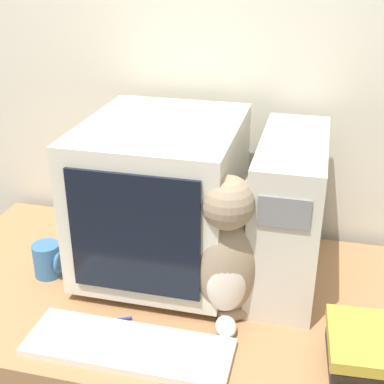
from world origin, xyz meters
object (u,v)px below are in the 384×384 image
at_px(crt_monitor, 163,196).
at_px(keyboard, 129,347).
at_px(book_stack, 363,352).
at_px(pen, 104,322).
at_px(computer_tower, 288,212).
at_px(cat, 226,254).
at_px(mug, 48,260).

height_order(crt_monitor, keyboard, crt_monitor).
bearing_deg(book_stack, pen, 178.44).
height_order(computer_tower, book_stack, computer_tower).
distance_m(computer_tower, cat, 0.25).
bearing_deg(book_stack, mug, 167.81).
bearing_deg(pen, cat, 22.09).
xyz_separation_m(pen, mug, (-0.23, 0.17, 0.04)).
xyz_separation_m(crt_monitor, pen, (-0.07, -0.30, -0.22)).
bearing_deg(cat, pen, -172.59).
bearing_deg(keyboard, book_stack, 6.36).
height_order(cat, book_stack, cat).
bearing_deg(crt_monitor, pen, -103.21).
bearing_deg(keyboard, mug, 143.51).
bearing_deg(mug, keyboard, -36.49).
height_order(computer_tower, mug, computer_tower).
bearing_deg(pen, keyboard, -38.87).
bearing_deg(crt_monitor, keyboard, -86.39).
height_order(computer_tower, pen, computer_tower).
bearing_deg(pen, book_stack, -1.56).
height_order(crt_monitor, computer_tower, crt_monitor).
height_order(keyboard, mug, mug).
relative_size(keyboard, mug, 4.97).
height_order(pen, mug, mug).
bearing_deg(cat, crt_monitor, 125.16).
height_order(computer_tower, cat, computer_tower).
bearing_deg(pen, mug, 144.50).
relative_size(computer_tower, keyboard, 0.94).
bearing_deg(book_stack, computer_tower, 120.42).
distance_m(crt_monitor, mug, 0.38).
distance_m(cat, mug, 0.54).
height_order(crt_monitor, cat, crt_monitor).
xyz_separation_m(crt_monitor, cat, (0.22, -0.18, -0.05)).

